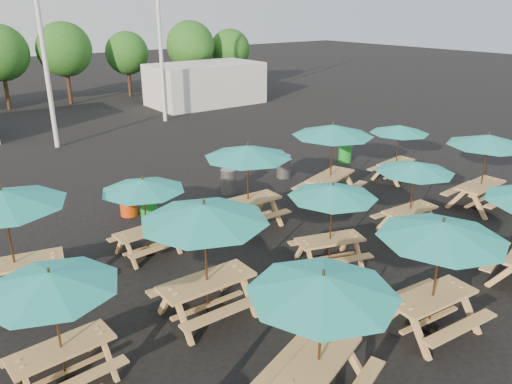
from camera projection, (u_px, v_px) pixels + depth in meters
ground at (289, 246)px, 13.45m from camera, size 120.00×120.00×0.00m
picnic_unit_1 at (51, 286)px, 7.93m from camera, size 2.35×2.35×2.17m
picnic_unit_2 at (3, 203)px, 10.33m from camera, size 3.11×3.11×2.55m
picnic_unit_3 at (323, 290)px, 7.52m from camera, size 3.03×3.03×2.34m
picnic_unit_4 at (204, 218)px, 9.66m from camera, size 2.59×2.59×2.53m
picnic_unit_5 at (143, 188)px, 12.38m from camera, size 2.22×2.22×2.08m
picnic_unit_6 at (442, 235)px, 9.24m from camera, size 2.62×2.62×2.38m
picnic_unit_7 at (333, 195)px, 11.84m from camera, size 2.71×2.71×2.12m
picnic_unit_8 at (248, 155)px, 13.96m from camera, size 2.56×2.56×2.45m
picnic_unit_10 at (415, 170)px, 13.65m from camera, size 2.28×2.28×2.11m
picnic_unit_11 at (333, 134)px, 15.84m from camera, size 3.28×3.28×2.57m
picnic_unit_13 at (488, 143)px, 15.22m from camera, size 2.62×2.62×2.42m
picnic_unit_14 at (399, 132)px, 17.92m from camera, size 2.36×2.36×2.07m
waste_bin_0 at (129, 202)px, 15.28m from camera, size 0.53×0.53×0.85m
waste_bin_1 at (148, 202)px, 15.29m from camera, size 0.53×0.53×0.85m
waste_bin_2 at (228, 181)px, 17.07m from camera, size 0.53×0.53×0.85m
waste_bin_3 at (284, 166)px, 18.65m from camera, size 0.53×0.53×0.85m
waste_bin_4 at (345, 152)px, 20.50m from camera, size 0.53×0.53×0.85m
mast_0 at (37, 7)px, 20.70m from camera, size 0.20×0.20×12.00m
mast_1 at (158, 7)px, 25.85m from camera, size 0.20×0.20×12.00m
event_tent_1 at (205, 84)px, 32.28m from camera, size 7.00×4.00×2.60m
tree_3 at (0, 53)px, 29.78m from camera, size 3.36×3.36×5.09m
tree_4 at (64, 49)px, 31.47m from camera, size 3.41×3.41×5.17m
tree_5 at (127, 53)px, 34.38m from camera, size 2.94×2.94×4.45m
tree_6 at (190, 45)px, 35.14m from camera, size 3.38×3.38×5.13m
tree_7 at (230, 49)px, 37.21m from camera, size 2.95×2.95×4.48m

